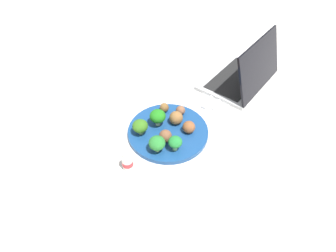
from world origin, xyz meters
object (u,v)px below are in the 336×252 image
(meatball_front_right, at_px, (181,110))
(yogurt_bottle, at_px, (127,162))
(meatball_far_rim, at_px, (165,136))
(fork, at_px, (218,101))
(broccoli_floret_center, at_px, (157,143))
(meatball_mid_left, at_px, (175,117))
(meatball_near_rim, at_px, (189,127))
(knife, at_px, (210,98))
(broccoli_floret_front_left, at_px, (158,116))
(meatball_mid_right, at_px, (164,108))
(broccoli_floret_near_rim, at_px, (175,142))
(napkin, at_px, (215,100))
(plate, at_px, (168,132))
(broccoli_floret_far_rim, at_px, (140,126))
(laptop, at_px, (243,76))

(meatball_front_right, height_order, yogurt_bottle, yogurt_bottle)
(meatball_far_rim, relative_size, fork, 0.35)
(broccoli_floret_center, distance_m, meatball_front_right, 0.20)
(broccoli_floret_center, relative_size, meatball_front_right, 1.70)
(meatball_mid_left, relative_size, meatball_near_rim, 1.10)
(meatball_front_right, distance_m, knife, 0.16)
(broccoli_floret_front_left, xyz_separation_m, meatball_near_rim, (-0.04, 0.11, -0.02))
(meatball_far_rim, distance_m, meatball_mid_right, 0.15)
(meatball_far_rim, bearing_deg, fork, 173.61)
(broccoli_floret_near_rim, xyz_separation_m, fork, (-0.31, -0.02, -0.04))
(fork, relative_size, knife, 0.83)
(broccoli_floret_near_rim, relative_size, napkin, 0.31)
(plate, height_order, yogurt_bottle, yogurt_bottle)
(broccoli_floret_far_rim, xyz_separation_m, meatball_mid_right, (-0.14, -0.01, -0.02))
(broccoli_floret_center, xyz_separation_m, knife, (-0.34, -0.01, -0.04))
(broccoli_floret_front_left, relative_size, meatball_far_rim, 1.48)
(broccoli_floret_front_left, bearing_deg, fork, 158.22)
(broccoli_floret_front_left, bearing_deg, meatball_mid_right, -159.03)
(meatball_near_rim, height_order, meatball_mid_right, meatball_near_rim)
(meatball_far_rim, xyz_separation_m, knife, (-0.29, -0.00, -0.03))
(meatball_near_rim, bearing_deg, fork, -178.55)
(napkin, bearing_deg, meatball_far_rim, -2.68)
(broccoli_floret_front_left, bearing_deg, meatball_near_rim, 109.57)
(plate, bearing_deg, laptop, 171.09)
(broccoli_floret_far_rim, xyz_separation_m, meatball_near_rim, (-0.11, 0.13, -0.01))
(broccoli_floret_far_rim, relative_size, meatball_near_rim, 1.29)
(broccoli_floret_front_left, bearing_deg, meatball_far_rim, 57.35)
(meatball_front_right, relative_size, meatball_far_rim, 0.81)
(meatball_far_rim, bearing_deg, meatball_mid_right, -140.25)
(broccoli_floret_far_rim, xyz_separation_m, meatball_far_rim, (-0.03, 0.09, -0.01))
(plate, height_order, fork, plate)
(plate, height_order, meatball_near_rim, meatball_near_rim)
(knife, distance_m, yogurt_bottle, 0.44)
(broccoli_floret_near_rim, height_order, meatball_mid_right, broccoli_floret_near_rim)
(broccoli_floret_center, distance_m, meatball_near_rim, 0.14)
(broccoli_floret_far_rim, xyz_separation_m, yogurt_bottle, (0.13, 0.06, -0.02))
(broccoli_floret_near_rim, bearing_deg, broccoli_floret_front_left, -115.31)
(meatball_front_right, relative_size, yogurt_bottle, 0.49)
(broccoli_floret_near_rim, bearing_deg, meatball_near_rim, -173.27)
(knife, height_order, yogurt_bottle, yogurt_bottle)
(meatball_near_rim, height_order, meatball_far_rim, meatball_near_rim)
(broccoli_floret_near_rim, distance_m, meatball_front_right, 0.17)
(meatball_near_rim, bearing_deg, broccoli_floret_center, -13.17)
(meatball_far_rim, height_order, yogurt_bottle, yogurt_bottle)
(meatball_mid_left, xyz_separation_m, meatball_far_rim, (0.09, 0.03, -0.00))
(broccoli_floret_center, relative_size, meatball_far_rim, 1.37)
(broccoli_floret_near_rim, distance_m, meatball_near_rim, 0.09)
(meatball_mid_right, distance_m, knife, 0.20)
(plate, height_order, broccoli_floret_near_rim, broccoli_floret_near_rim)
(meatball_near_rim, xyz_separation_m, knife, (-0.21, -0.04, -0.03))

